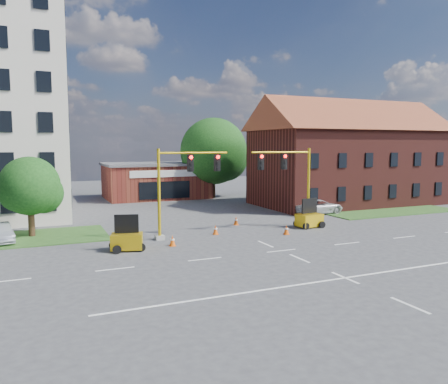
# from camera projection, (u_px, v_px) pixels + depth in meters

# --- Properties ---
(ground) EXTENTS (120.00, 120.00, 0.00)m
(ground) POSITION_uv_depth(u_px,v_px,m) (281.00, 251.00, 26.66)
(ground) COLOR #404042
(ground) RESTS_ON ground
(grass_verge_ne) EXTENTS (14.00, 4.00, 0.08)m
(grass_verge_ne) POSITION_uv_depth(u_px,v_px,m) (395.00, 212.00, 41.98)
(grass_verge_ne) COLOR #274B1C
(grass_verge_ne) RESTS_ON ground
(lane_markings) EXTENTS (60.00, 36.00, 0.01)m
(lane_markings) POSITION_uv_depth(u_px,v_px,m) (310.00, 263.00, 23.92)
(lane_markings) COLOR white
(lane_markings) RESTS_ON ground
(brick_shop) EXTENTS (12.40, 8.40, 4.30)m
(brick_shop) POSITION_uv_depth(u_px,v_px,m) (156.00, 180.00, 53.78)
(brick_shop) COLOR maroon
(brick_shop) RESTS_ON ground
(townhouse_row) EXTENTS (21.00, 11.00, 11.50)m
(townhouse_row) POSITION_uv_depth(u_px,v_px,m) (349.00, 150.00, 47.75)
(townhouse_row) COLOR #521E18
(townhouse_row) RESTS_ON ground
(tree_large) EXTENTS (8.53, 8.12, 9.79)m
(tree_large) POSITION_uv_depth(u_px,v_px,m) (216.00, 153.00, 53.51)
(tree_large) COLOR #332012
(tree_large) RESTS_ON ground
(tree_nw_front) EXTENTS (4.30, 4.09, 5.65)m
(tree_nw_front) POSITION_uv_depth(u_px,v_px,m) (33.00, 188.00, 30.48)
(tree_nw_front) COLOR #332012
(tree_nw_front) RESTS_ON ground
(signal_mast_west) EXTENTS (5.30, 0.60, 6.20)m
(signal_mast_west) POSITION_uv_depth(u_px,v_px,m) (182.00, 182.00, 29.99)
(signal_mast_west) COLOR gray
(signal_mast_west) RESTS_ON ground
(signal_mast_east) EXTENTS (5.30, 0.60, 6.20)m
(signal_mast_east) POSITION_uv_depth(u_px,v_px,m) (291.00, 178.00, 33.44)
(signal_mast_east) COLOR gray
(signal_mast_east) RESTS_ON ground
(trailer_west) EXTENTS (2.14, 1.71, 2.13)m
(trailer_west) POSITION_uv_depth(u_px,v_px,m) (127.00, 240.00, 26.69)
(trailer_west) COLOR gold
(trailer_west) RESTS_ON ground
(trailer_east) EXTENTS (2.08, 1.53, 2.18)m
(trailer_east) POSITION_uv_depth(u_px,v_px,m) (309.00, 219.00, 34.25)
(trailer_east) COLOR gold
(trailer_east) RESTS_ON ground
(cone_a) EXTENTS (0.40, 0.40, 0.70)m
(cone_a) POSITION_uv_depth(u_px,v_px,m) (172.00, 241.00, 27.88)
(cone_a) COLOR #FF5E0D
(cone_a) RESTS_ON ground
(cone_b) EXTENTS (0.40, 0.40, 0.70)m
(cone_b) POSITION_uv_depth(u_px,v_px,m) (215.00, 230.00, 31.52)
(cone_b) COLOR #FF5E0D
(cone_b) RESTS_ON ground
(cone_c) EXTENTS (0.40, 0.40, 0.70)m
(cone_c) POSITION_uv_depth(u_px,v_px,m) (286.00, 230.00, 31.52)
(cone_c) COLOR #FF5E0D
(cone_c) RESTS_ON ground
(cone_d) EXTENTS (0.40, 0.40, 0.70)m
(cone_d) POSITION_uv_depth(u_px,v_px,m) (236.00, 221.00, 35.29)
(cone_d) COLOR #FF5E0D
(cone_d) RESTS_ON ground
(pickup_white) EXTENTS (5.28, 2.74, 1.42)m
(pickup_white) POSITION_uv_depth(u_px,v_px,m) (317.00, 206.00, 41.00)
(pickup_white) COLOR silver
(pickup_white) RESTS_ON ground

